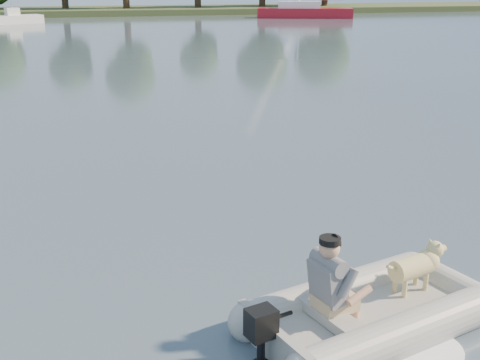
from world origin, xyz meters
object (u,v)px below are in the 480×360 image
object	(u,v)px
dinghy	(377,280)
motorboat	(14,13)
man	(329,278)
dog	(412,271)
sailboat	(304,12)

from	to	relation	value
dinghy	motorboat	bearing A→B (deg)	82.99
man	dog	world-z (taller)	man
dog	man	bearing A→B (deg)	180.00
motorboat	man	bearing A→B (deg)	-104.59
dinghy	motorboat	world-z (taller)	motorboat
dinghy	motorboat	distance (m)	49.49
man	dog	xyz separation A→B (m)	(1.11, 0.31, -0.22)
dinghy	dog	size ratio (longest dim) A/B	5.25
sailboat	motorboat	bearing A→B (deg)	-158.46
dinghy	man	world-z (taller)	man
dinghy	dog	distance (m)	0.56
sailboat	man	bearing A→B (deg)	-92.27
dinghy	sailboat	xyz separation A→B (m)	(18.36, 50.40, 0.04)
motorboat	sailboat	world-z (taller)	sailboat
dog	sailboat	size ratio (longest dim) A/B	0.07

